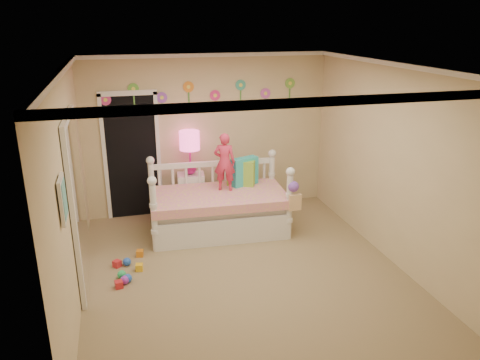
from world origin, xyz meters
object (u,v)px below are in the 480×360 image
object	(u,v)px
daybed	(218,197)
nightstand	(191,195)
table_lamp	(190,146)
child	(225,162)

from	to	relation	value
daybed	nightstand	xyz separation A→B (m)	(-0.30, 0.72, -0.20)
nightstand	table_lamp	size ratio (longest dim) A/B	1.00
table_lamp	child	bearing A→B (deg)	-55.51
daybed	nightstand	size ratio (longest dim) A/B	2.89
child	table_lamp	xyz separation A→B (m)	(-0.43, 0.62, 0.12)
child	nightstand	distance (m)	1.03
daybed	child	size ratio (longest dim) A/B	2.31
nightstand	table_lamp	bearing A→B (deg)	0.00
child	nightstand	world-z (taller)	child
table_lamp	nightstand	bearing A→B (deg)	0.00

